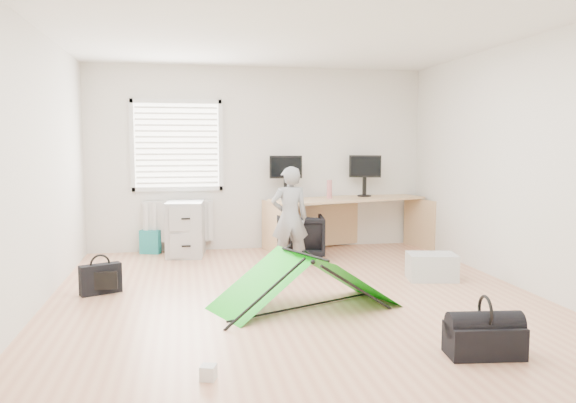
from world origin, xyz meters
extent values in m
plane|color=tan|center=(0.00, 0.00, 0.00)|extent=(5.50, 5.50, 0.00)
cube|color=silver|center=(0.00, 2.75, 1.35)|extent=(5.00, 0.02, 2.70)
cube|color=silver|center=(-1.20, 2.71, 1.55)|extent=(1.20, 0.06, 1.20)
cube|color=silver|center=(-1.20, 2.67, 0.45)|extent=(1.00, 0.12, 0.60)
cube|color=tan|center=(1.26, 2.34, 0.39)|extent=(2.40, 1.33, 0.78)
cube|color=#ADB0B2|center=(-1.10, 2.37, 0.39)|extent=(0.57, 0.72, 0.77)
cube|color=black|center=(0.36, 2.52, 1.01)|extent=(0.48, 0.13, 0.46)
cube|color=black|center=(1.57, 2.52, 1.01)|extent=(0.48, 0.25, 0.46)
cube|color=beige|center=(0.35, 2.26, 0.79)|extent=(0.47, 0.24, 0.02)
cylinder|color=#C06C70|center=(0.97, 2.30, 0.91)|extent=(0.10, 0.10, 0.27)
imported|color=black|center=(0.45, 1.92, 0.30)|extent=(0.73, 0.75, 0.60)
imported|color=gray|center=(0.19, 1.31, 0.65)|extent=(0.48, 0.32, 1.29)
cube|color=silver|center=(1.70, 0.41, 0.15)|extent=(0.61, 0.48, 0.31)
cube|color=teal|center=(-1.60, 2.60, 0.17)|extent=(0.31, 0.21, 0.34)
cube|color=black|center=(-2.00, 0.48, 0.16)|extent=(0.44, 0.29, 0.32)
cube|color=silver|center=(-0.98, -1.91, 0.05)|extent=(0.13, 0.13, 0.10)
cube|color=black|center=(1.07, -1.87, 0.12)|extent=(0.58, 0.35, 0.24)
camera|label=1|loc=(-1.12, -5.58, 1.59)|focal=35.00mm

